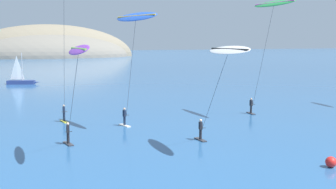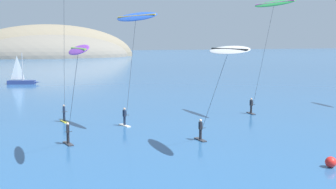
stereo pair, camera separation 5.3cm
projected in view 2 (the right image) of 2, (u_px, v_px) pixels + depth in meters
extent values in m
ellipsoid|color=#7A705B|center=(51.00, 57.00, 197.57)|extent=(79.59, 29.90, 30.32)
ellipsoid|color=slate|center=(52.00, 57.00, 194.43)|extent=(72.25, 40.48, 22.06)
cube|color=navy|center=(21.00, 82.00, 76.04)|extent=(5.00, 2.74, 0.70)
cone|color=navy|center=(35.00, 82.00, 76.20)|extent=(2.26, 1.27, 0.67)
cylinder|color=#B2B2B7|center=(22.00, 66.00, 75.69)|extent=(0.12, 0.12, 5.00)
pyramid|color=white|center=(17.00, 67.00, 75.65)|extent=(1.75, 0.60, 4.25)
cylinder|color=#A5A5AD|center=(18.00, 79.00, 75.92)|extent=(1.75, 0.60, 0.08)
cube|color=silver|center=(125.00, 125.00, 39.23)|extent=(0.82, 1.55, 0.08)
cylinder|color=#192338|center=(125.00, 121.00, 39.17)|extent=(0.22, 0.22, 0.80)
cube|color=#192338|center=(124.00, 113.00, 39.08)|extent=(0.29, 0.38, 0.60)
sphere|color=tan|center=(124.00, 109.00, 39.03)|extent=(0.22, 0.22, 0.22)
cylinder|color=black|center=(126.00, 115.00, 38.82)|extent=(0.54, 0.19, 0.04)
ellipsoid|color=blue|center=(136.00, 17.00, 36.28)|extent=(2.81, 6.27, 0.94)
cylinder|color=gold|center=(136.00, 16.00, 36.27)|extent=(1.78, 5.70, 0.16)
cylinder|color=#333338|center=(131.00, 68.00, 37.56)|extent=(0.52, 1.72, 8.79)
cube|color=#2D2D33|center=(251.00, 113.00, 45.71)|extent=(0.58, 1.54, 0.08)
cylinder|color=black|center=(251.00, 109.00, 45.66)|extent=(0.22, 0.22, 0.80)
cube|color=black|center=(251.00, 103.00, 45.57)|extent=(0.22, 0.35, 0.60)
sphere|color=tan|center=(251.00, 99.00, 45.51)|extent=(0.22, 0.22, 0.22)
cylinder|color=black|center=(253.00, 104.00, 45.27)|extent=(0.55, 0.07, 0.04)
ellipsoid|color=green|center=(274.00, 3.00, 41.21)|extent=(1.41, 6.28, 0.78)
cylinder|color=#D660B7|center=(274.00, 3.00, 41.20)|extent=(0.49, 5.92, 0.16)
cylinder|color=#333338|center=(263.00, 57.00, 43.24)|extent=(0.19, 3.02, 10.36)
cube|color=#2D2D33|center=(200.00, 140.00, 33.65)|extent=(0.46, 1.51, 0.08)
cylinder|color=black|center=(200.00, 134.00, 33.60)|extent=(0.22, 0.22, 0.80)
cube|color=black|center=(200.00, 126.00, 33.51)|extent=(0.21, 0.34, 0.60)
sphere|color=beige|center=(201.00, 121.00, 33.45)|extent=(0.22, 0.22, 0.22)
cylinder|color=black|center=(202.00, 128.00, 33.20)|extent=(0.55, 0.05, 0.04)
ellipsoid|color=white|center=(228.00, 50.00, 28.59)|extent=(1.48, 5.30, 0.73)
cylinder|color=black|center=(228.00, 49.00, 28.59)|extent=(0.24, 5.02, 0.16)
cylinder|color=#333338|center=(214.00, 93.00, 30.90)|extent=(0.09, 4.10, 6.13)
cube|color=#2D2D33|center=(68.00, 144.00, 32.35)|extent=(0.66, 1.55, 0.08)
cylinder|color=black|center=(68.00, 138.00, 32.29)|extent=(0.22, 0.22, 0.80)
cube|color=black|center=(68.00, 129.00, 32.20)|extent=(0.21, 0.34, 0.60)
sphere|color=beige|center=(68.00, 124.00, 32.15)|extent=(0.22, 0.22, 0.22)
cylinder|color=black|center=(69.00, 132.00, 31.90)|extent=(0.55, 0.05, 0.04)
ellipsoid|color=purple|center=(78.00, 50.00, 26.41)|extent=(1.16, 5.01, 0.78)
cylinder|color=#7ACC42|center=(78.00, 49.00, 26.40)|extent=(0.25, 4.74, 0.16)
cylinder|color=#333338|center=(73.00, 95.00, 29.16)|extent=(0.12, 5.11, 6.21)
cube|color=yellow|center=(64.00, 121.00, 41.17)|extent=(0.67, 1.55, 0.08)
cylinder|color=#192338|center=(64.00, 117.00, 41.11)|extent=(0.22, 0.22, 0.80)
cube|color=#192338|center=(64.00, 110.00, 41.02)|extent=(0.20, 0.34, 0.60)
sphere|color=beige|center=(64.00, 106.00, 40.97)|extent=(0.22, 0.22, 0.22)
cylinder|color=black|center=(64.00, 112.00, 40.71)|extent=(0.55, 0.04, 0.04)
cylinder|color=#333338|center=(64.00, 48.00, 38.74)|extent=(0.03, 2.57, 12.28)
sphere|color=red|center=(331.00, 162.00, 26.42)|extent=(0.70, 0.70, 0.70)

